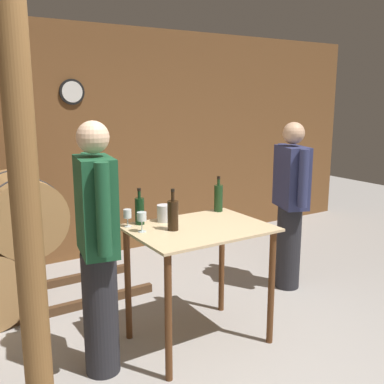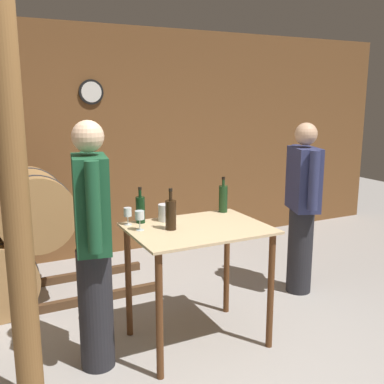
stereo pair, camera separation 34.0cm
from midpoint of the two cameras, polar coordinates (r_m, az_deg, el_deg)
ground_plane at (r=3.33m, az=6.66°, el=-22.56°), size 14.00×14.00×0.00m
back_wall at (r=5.37m, az=-9.71°, el=6.07°), size 8.40×0.08×2.70m
tasting_table at (r=3.43m, az=3.61°, el=-7.41°), size 1.02×0.77×0.93m
wooden_post at (r=2.64m, az=-18.21°, el=-0.32°), size 0.16×0.16×2.70m
wine_bottle_far_left at (r=3.46m, az=-3.80°, el=-2.19°), size 0.07×0.07×0.28m
wine_bottle_left at (r=3.28m, az=0.25°, el=-2.86°), size 0.08×0.08×0.31m
wine_bottle_center at (r=3.80m, az=6.54°, el=-0.80°), size 0.07×0.07×0.30m
wine_glass_near_left at (r=3.42m, az=-5.37°, el=-2.68°), size 0.06×0.06×0.13m
wine_glass_near_center at (r=3.26m, az=-3.72°, el=-3.08°), size 0.07×0.07×0.15m
ice_bucket at (r=3.52m, az=-0.67°, el=-2.66°), size 0.11×0.11×0.13m
person_host at (r=3.09m, az=-9.43°, el=-6.34°), size 0.29×0.58×1.74m
person_visitor_with_scarf at (r=4.45m, az=15.98°, el=-1.63°), size 0.34×0.56×1.66m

